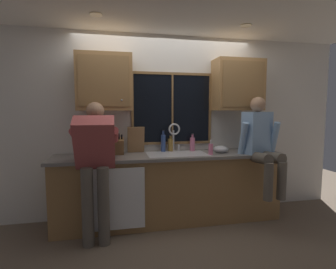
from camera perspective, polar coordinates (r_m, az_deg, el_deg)
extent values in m
cube|color=silver|center=(3.73, -0.73, 1.93)|extent=(5.37, 0.12, 2.55)
cylinder|color=#FFEAB2|center=(3.18, -15.79, 24.35)|extent=(0.14, 0.14, 0.01)
cylinder|color=#FFEAB2|center=(3.55, 16.97, 22.25)|extent=(0.14, 0.14, 0.01)
cube|color=black|center=(3.68, 0.95, 5.78)|extent=(1.10, 0.02, 0.95)
cube|color=brown|center=(3.70, 1.00, 13.42)|extent=(1.17, 0.02, 0.04)
cube|color=brown|center=(3.70, 0.97, -1.87)|extent=(1.17, 0.02, 0.04)
cube|color=brown|center=(3.59, -7.94, 5.73)|extent=(0.04, 0.02, 0.95)
cube|color=brown|center=(3.83, 9.33, 5.70)|extent=(0.03, 0.02, 0.95)
cube|color=brown|center=(3.67, 0.99, 5.78)|extent=(0.02, 0.02, 0.95)
cube|color=olive|center=(3.55, 0.38, -12.01)|extent=(2.97, 0.58, 0.88)
cube|color=slate|center=(3.42, 0.46, -4.74)|extent=(3.03, 0.62, 0.04)
cube|color=white|center=(3.17, -10.78, -13.95)|extent=(0.60, 0.02, 0.74)
cube|color=#A87A47|center=(3.45, -13.94, 11.21)|extent=(0.69, 0.33, 0.72)
cube|color=olive|center=(3.28, -14.06, 11.51)|extent=(0.61, 0.01, 0.62)
sphere|color=#B2B2B7|center=(3.26, -10.27, 7.56)|extent=(0.02, 0.02, 0.02)
cube|color=#A87A47|center=(3.86, 15.29, 10.56)|extent=(0.69, 0.33, 0.72)
cube|color=olive|center=(3.71, 16.51, 10.74)|extent=(0.61, 0.01, 0.62)
sphere|color=#B2B2B7|center=(3.79, 19.27, 7.05)|extent=(0.02, 0.02, 0.02)
cube|color=#B7B7BC|center=(3.45, 2.00, -4.49)|extent=(0.80, 0.46, 0.02)
cube|color=#9C9CA0|center=(3.42, -1.28, -6.25)|extent=(0.36, 0.42, 0.20)
cube|color=#9C9CA0|center=(3.52, 5.18, -5.96)|extent=(0.36, 0.42, 0.20)
cube|color=#B7B7BC|center=(3.46, 1.99, -6.11)|extent=(0.04, 0.42, 0.20)
cylinder|color=silver|center=(3.63, 1.19, -1.41)|extent=(0.03, 0.03, 0.30)
torus|color=silver|center=(3.56, 1.41, 1.19)|extent=(0.16, 0.02, 0.16)
cylinder|color=silver|center=(3.67, 2.41, -2.93)|extent=(0.03, 0.03, 0.09)
cylinder|color=#595147|center=(3.05, -17.47, -15.27)|extent=(0.13, 0.13, 0.88)
cylinder|color=#595147|center=(3.04, -14.16, -15.27)|extent=(0.13, 0.13, 0.88)
cube|color=#B24C4C|center=(3.00, -15.99, -1.76)|extent=(0.44, 0.45, 0.62)
sphere|color=#A57A5B|center=(3.15, -15.93, 5.05)|extent=(0.21, 0.21, 0.21)
cylinder|color=#B24C4C|center=(3.19, -19.72, -0.53)|extent=(0.09, 0.52, 0.26)
cylinder|color=#B24C4C|center=(3.16, -11.80, -0.38)|extent=(0.09, 0.52, 0.26)
cylinder|color=#595147|center=(3.47, 19.63, -4.92)|extent=(0.14, 0.43, 0.16)
cylinder|color=#595147|center=(3.56, 22.11, -4.73)|extent=(0.14, 0.43, 0.16)
cylinder|color=#595147|center=(3.34, 21.46, -9.77)|extent=(0.11, 0.11, 0.46)
cylinder|color=#595147|center=(3.44, 24.01, -9.42)|extent=(0.11, 0.11, 0.46)
cube|color=#8CB2DB|center=(3.66, 19.21, 0.38)|extent=(0.44, 0.32, 0.56)
sphere|color=#A57A5B|center=(3.65, 19.40, 6.33)|extent=(0.20, 0.20, 0.20)
cylinder|color=#8CB2DB|center=(3.51, 16.36, -1.06)|extent=(0.08, 0.20, 0.47)
cylinder|color=#8CB2DB|center=(3.75, 22.58, -0.85)|extent=(0.08, 0.20, 0.47)
cube|color=olive|center=(3.41, -10.84, -2.74)|extent=(0.12, 0.18, 0.25)
cylinder|color=black|center=(3.33, -11.47, -0.30)|extent=(0.02, 0.05, 0.09)
cylinder|color=black|center=(3.34, -10.87, -0.40)|extent=(0.02, 0.04, 0.08)
cylinder|color=black|center=(3.34, -10.26, -0.51)|extent=(0.02, 0.04, 0.06)
cube|color=#997047|center=(3.54, -7.16, -1.17)|extent=(0.23, 0.10, 0.36)
ellipsoid|color=#B7B7BC|center=(3.60, 11.68, -3.26)|extent=(0.20, 0.20, 0.10)
cylinder|color=pink|center=(3.42, 9.50, -3.25)|extent=(0.06, 0.06, 0.14)
cylinder|color=silver|center=(3.41, 9.52, -1.69)|extent=(0.02, 0.02, 0.04)
cylinder|color=silver|center=(3.39, 9.64, -1.25)|extent=(0.01, 0.04, 0.01)
cylinder|color=olive|center=(3.64, 0.58, -2.37)|extent=(0.07, 0.07, 0.18)
cylinder|color=brown|center=(3.63, 0.58, -0.64)|extent=(0.03, 0.03, 0.04)
cylinder|color=black|center=(3.63, 0.58, -0.20)|extent=(0.04, 0.04, 0.01)
cylinder|color=#334C8C|center=(3.61, -1.07, -1.97)|extent=(0.07, 0.07, 0.24)
cylinder|color=navy|center=(3.59, -1.07, 0.35)|extent=(0.03, 0.03, 0.06)
cylinder|color=black|center=(3.59, -1.07, 0.92)|extent=(0.03, 0.03, 0.01)
cylinder|color=pink|center=(3.68, 5.46, -2.20)|extent=(0.07, 0.07, 0.19)
cylinder|color=#AD5B7A|center=(3.67, 5.48, -0.35)|extent=(0.03, 0.03, 0.05)
cylinder|color=black|center=(3.66, 5.48, 0.11)|extent=(0.04, 0.04, 0.01)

